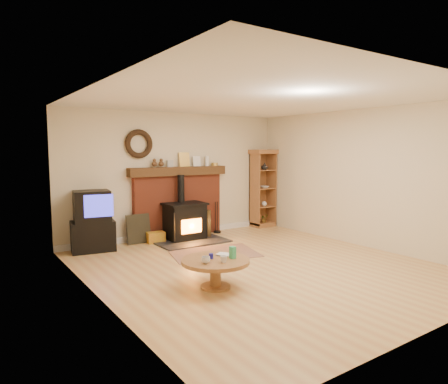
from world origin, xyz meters
TOP-DOWN VIEW (x-y plane):
  - ground at (0.00, 0.00)m, footprint 5.50×5.50m
  - room_shell at (-0.02, 0.09)m, footprint 5.02×5.52m
  - chimney_breast at (0.00, 2.67)m, footprint 2.20×0.22m
  - wood_stove at (-0.06, 2.28)m, footprint 1.40×1.00m
  - area_rug at (-0.15, 1.06)m, footprint 1.70×1.37m
  - tv_unit at (-1.87, 2.47)m, footprint 0.83×0.64m
  - curio_cabinet at (2.20, 2.55)m, footprint 0.59×0.43m
  - firelog_box at (-0.66, 2.40)m, footprint 0.37×0.26m
  - leaning_painting at (-0.95, 2.55)m, footprint 0.48×0.13m
  - fire_tools at (0.86, 2.50)m, footprint 0.16×0.16m
  - coffee_table at (-1.10, -0.45)m, footprint 0.91×0.91m

SIDE VIEW (x-z plane):
  - ground at x=0.00m, z-range 0.00..0.00m
  - area_rug at x=-0.15m, z-range 0.00..0.01m
  - fire_tools at x=0.86m, z-range -0.24..0.46m
  - firelog_box at x=-0.66m, z-range 0.00..0.21m
  - leaning_painting at x=-0.95m, z-range 0.00..0.58m
  - coffee_table at x=-1.10m, z-range 0.04..0.59m
  - wood_stove at x=-0.06m, z-range -0.29..1.03m
  - tv_unit at x=-1.87m, z-range -0.02..1.08m
  - chimney_breast at x=0.00m, z-range -0.09..1.69m
  - curio_cabinet at x=2.20m, z-range 0.00..1.84m
  - room_shell at x=-0.02m, z-range 0.41..3.02m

